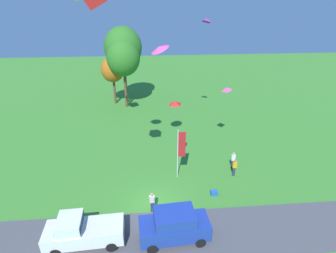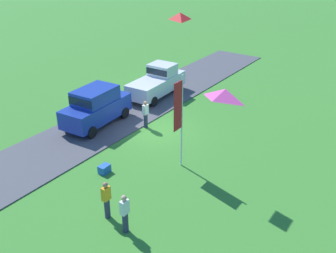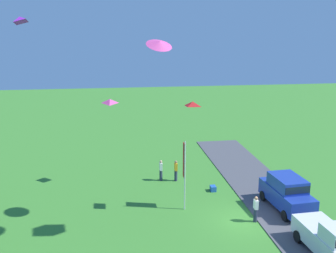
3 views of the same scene
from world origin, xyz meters
The scene contains 16 objects.
ground_plane centered at (0.00, 0.00, 0.00)m, with size 120.00×120.00×0.00m, color #3D842D.
pavement_strip centered at (0.00, -2.95, 0.03)m, with size 36.00×4.40×0.06m, color #4C4C51.
car_pickup_far_end centered at (-4.78, -3.07, 1.11)m, with size 5.09×2.24×2.14m.
car_suv_by_flagpole centered at (1.23, -3.24, 1.30)m, with size 4.72×2.30×2.28m.
person_on_lawn centered at (7.36, 3.27, 0.88)m, with size 0.36×0.24×1.71m.
person_beside_suv centered at (-0.15, -0.57, 0.88)m, with size 0.36×0.24×1.71m.
person_watching_sky centered at (7.60, 4.44, 0.88)m, with size 0.36×0.24×1.71m.
tree_far_right centered at (-5.10, 22.78, 5.21)m, with size 3.36×3.36×7.09m.
tree_lone_near centered at (-3.37, 22.95, 8.27)m, with size 5.32×5.32×11.22m.
tree_right_of_center centered at (-3.32, 21.27, 7.15)m, with size 4.60×4.60×9.71m.
flag_banner centered at (2.46, 3.52, 3.03)m, with size 0.71×0.08×4.78m.
cooler_box centered at (4.95, 0.83, 0.20)m, with size 0.56×0.40×0.40m, color blue.
kite_diamond_mid_center centered at (7.49, 8.28, 6.61)m, with size 0.96×0.81×0.31m, color #EA4C9E.
kite_delta_near_flag centered at (0.87, 5.34, 11.06)m, with size 1.51×1.51×0.28m, color #EA4C9E.
kite_diamond_trailing_tail centered at (1.91, 3.13, 7.30)m, with size 0.74×1.00×0.29m, color red.
kite_diamond_over_trees centered at (6.48, 14.04, 12.46)m, with size 0.86×0.84×0.38m, color purple.
Camera 1 is at (-0.24, -15.67, 14.54)m, focal length 28.00 mm.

